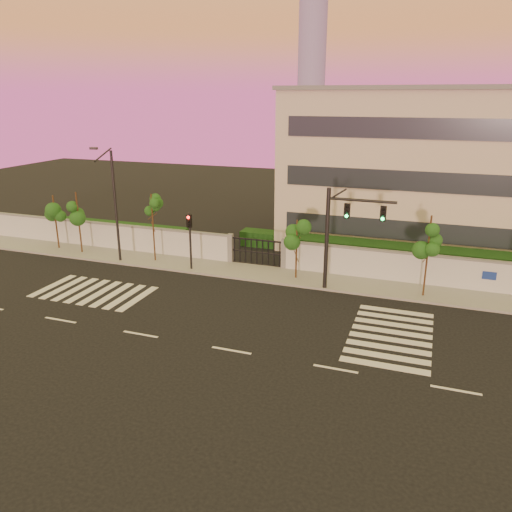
{
  "coord_description": "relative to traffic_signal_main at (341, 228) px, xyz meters",
  "views": [
    {
      "loc": [
        8.26,
        -19.58,
        11.57
      ],
      "look_at": [
        -0.91,
        6.0,
        2.82
      ],
      "focal_mm": 35.0,
      "sensor_mm": 36.0,
      "label": 1
    }
  ],
  "objects": [
    {
      "name": "distant_skyscraper",
      "position": [
        -68.3,
        270.79,
        57.93
      ],
      "size": [
        16.0,
        16.0,
        118.0
      ],
      "color": "slate",
      "rests_on": "ground"
    },
    {
      "name": "ground",
      "position": [
        -3.3,
        -9.21,
        -4.06
      ],
      "size": [
        120.0,
        120.0,
        0.0
      ],
      "primitive_type": "plane",
      "color": "black",
      "rests_on": "ground"
    },
    {
      "name": "perimeter_wall",
      "position": [
        -3.2,
        2.79,
        -2.99
      ],
      "size": [
        60.0,
        0.36,
        2.2
      ],
      "color": "silver",
      "rests_on": "ground"
    },
    {
      "name": "street_tree_b",
      "position": [
        -19.91,
        1.09,
        -0.54
      ],
      "size": [
        1.48,
        1.17,
        4.78
      ],
      "color": "#382314",
      "rests_on": "ground"
    },
    {
      "name": "road_markings",
      "position": [
        -4.88,
        -5.45,
        -4.05
      ],
      "size": [
        57.0,
        7.62,
        0.02
      ],
      "color": "silver",
      "rests_on": "ground"
    },
    {
      "name": "hedge_row",
      "position": [
        -2.14,
        5.53,
        -3.24
      ],
      "size": [
        41.0,
        4.25,
        1.8
      ],
      "color": "black",
      "rests_on": "ground"
    },
    {
      "name": "institutional_building",
      "position": [
        5.7,
        12.78,
        2.1
      ],
      "size": [
        24.4,
        12.4,
        12.25
      ],
      "color": "beige",
      "rests_on": "ground"
    },
    {
      "name": "traffic_signal_main",
      "position": [
        0.0,
        0.0,
        0.0
      ],
      "size": [
        4.06,
        0.39,
        6.42
      ],
      "rotation": [
        0.0,
        0.0,
        -0.01
      ],
      "color": "black",
      "rests_on": "ground"
    },
    {
      "name": "street_tree_a",
      "position": [
        -22.35,
        1.39,
        -0.87
      ],
      "size": [
        1.54,
        1.23,
        4.33
      ],
      "color": "#382314",
      "rests_on": "ground"
    },
    {
      "name": "street_tree_d",
      "position": [
        -2.96,
        1.13,
        -1.07
      ],
      "size": [
        1.43,
        1.14,
        4.05
      ],
      "color": "#382314",
      "rests_on": "ground"
    },
    {
      "name": "streetlight_west",
      "position": [
        -16.0,
        0.17,
        0.48
      ],
      "size": [
        0.5,
        2.02,
        8.4
      ],
      "color": "black",
      "rests_on": "ground"
    },
    {
      "name": "street_tree_e",
      "position": [
        5.06,
        0.77,
        -0.35
      ],
      "size": [
        1.35,
        1.08,
        5.05
      ],
      "color": "#382314",
      "rests_on": "ground"
    },
    {
      "name": "street_tree_c",
      "position": [
        -13.57,
        1.2,
        -0.36
      ],
      "size": [
        1.33,
        1.06,
        5.03
      ],
      "color": "#382314",
      "rests_on": "ground"
    },
    {
      "name": "sidewalk",
      "position": [
        -3.3,
        1.29,
        -3.98
      ],
      "size": [
        60.0,
        3.0,
        0.15
      ],
      "primitive_type": "cube",
      "color": "gray",
      "rests_on": "ground"
    },
    {
      "name": "traffic_signal_secondary",
      "position": [
        -10.26,
        0.36,
        -1.46
      ],
      "size": [
        0.32,
        0.32,
        4.09
      ],
      "rotation": [
        0.0,
        0.0,
        -0.15
      ],
      "color": "black",
      "rests_on": "ground"
    }
  ]
}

